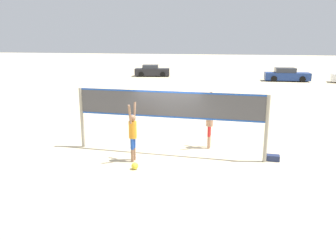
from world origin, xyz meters
TOP-DOWN VIEW (x-y plane):
  - ground_plane at (0.00, 0.00)m, footprint 200.00×200.00m
  - volleyball_net at (0.00, 0.00)m, footprint 7.28×0.13m
  - player_spiker at (-1.03, -1.06)m, footprint 0.28×0.70m
  - player_blocker at (1.44, 1.09)m, footprint 0.28×0.72m
  - volleyball at (-0.71, -1.80)m, footprint 0.24×0.24m
  - gear_bag at (3.88, 0.18)m, footprint 0.45×0.28m
  - parked_car_near at (-8.89, 27.67)m, footprint 4.56×2.80m
  - parked_car_far at (6.83, 26.23)m, footprint 4.80×2.09m

SIDE VIEW (x-z plane):
  - ground_plane at x=0.00m, z-range 0.00..0.00m
  - gear_bag at x=3.88m, z-range 0.00..0.21m
  - volleyball at x=-0.71m, z-range 0.00..0.24m
  - parked_car_near at x=-8.89m, z-range -0.06..1.35m
  - parked_car_far at x=6.83m, z-range -0.07..1.37m
  - player_spiker at x=-1.03m, z-range 0.06..2.18m
  - player_blocker at x=1.44m, z-range 0.07..2.33m
  - volleyball_net at x=0.00m, z-range 0.48..2.91m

